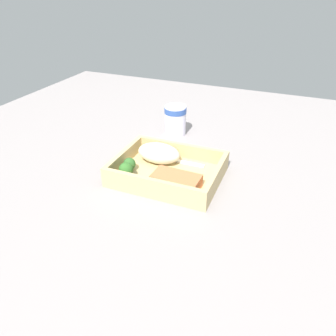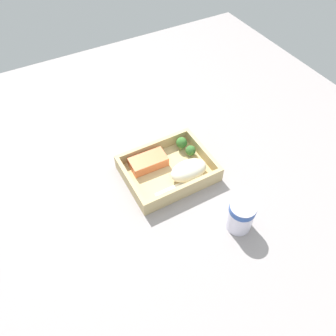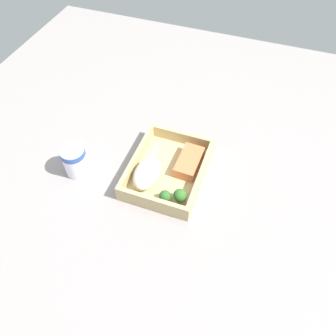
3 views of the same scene
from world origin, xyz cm
name	(u,v)px [view 3 (image 3 of 3)]	position (x,y,z in cm)	size (l,w,h in cm)	color
ground_plane	(168,176)	(0.00, 0.00, -1.00)	(160.00, 160.00, 2.00)	gray
takeout_tray	(168,173)	(0.00, 0.00, 0.60)	(25.93, 20.24, 1.20)	tan
tray_rim	(168,167)	(0.00, 0.00, 3.14)	(25.93, 20.24, 3.88)	tan
salmon_fillet	(189,162)	(-4.08, 4.94, 2.78)	(11.17, 5.89, 3.16)	#E37445
mashed_potatoes	(147,173)	(4.47, -4.51, 3.75)	(11.50, 7.01, 5.09)	silver
broccoli_floret_1	(180,196)	(8.35, 6.28, 3.73)	(3.54, 3.54, 4.41)	#80A159
broccoli_floret_2	(165,196)	(9.47, 2.55, 3.08)	(3.20, 3.20, 3.54)	#85AC60
fork	(146,169)	(1.47, -6.31, 1.42)	(15.81, 2.22, 0.44)	white
paper_cup	(75,159)	(7.76, -24.82, 5.20)	(6.86, 6.86, 9.31)	white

